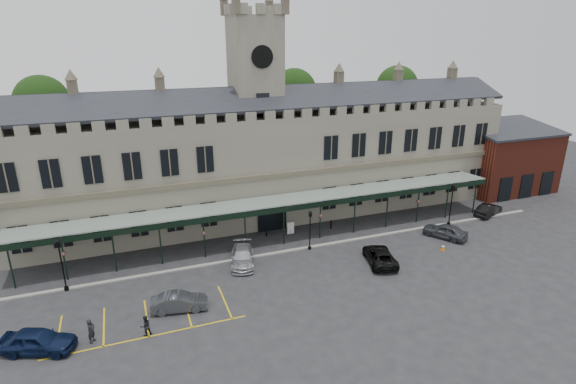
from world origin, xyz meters
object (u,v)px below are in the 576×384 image
object	(u,v)px
sign_board	(291,228)
person_b	(146,326)
person_a	(91,331)
car_right_b	(488,210)
lamp_post_left	(61,260)
car_taxi	(243,256)
traffic_cone	(443,247)
car_right_a	(445,231)
lamp_post_mid	(310,226)
car_van	(380,256)
lamp_post_right	(452,200)
car_left_b	(179,302)
clock_tower	(256,102)
station_building	(258,161)
car_left_a	(38,341)

from	to	relation	value
sign_board	person_b	distance (m)	20.00
sign_board	person_a	size ratio (longest dim) A/B	0.73
car_right_b	sign_board	bearing A→B (deg)	60.78
lamp_post_left	car_taxi	bearing A→B (deg)	-2.60
car_taxi	traffic_cone	bearing A→B (deg)	2.50
traffic_cone	car_right_a	bearing A→B (deg)	48.69
traffic_cone	lamp_post_mid	bearing A→B (deg)	158.36
car_van	person_b	world-z (taller)	person_b
lamp_post_left	lamp_post_mid	world-z (taller)	lamp_post_left
person_b	traffic_cone	bearing A→B (deg)	169.79
lamp_post_right	car_left_b	distance (m)	31.07
car_right_b	person_a	distance (m)	43.63
clock_tower	car_van	xyz separation A→B (m)	(7.00, -15.64, -12.41)
traffic_cone	car_van	size ratio (longest dim) A/B	0.13
car_van	car_right_b	bearing A→B (deg)	-148.11
lamp_post_left	station_building	bearing A→B (deg)	27.92
lamp_post_left	person_b	bearing A→B (deg)	-55.56
car_left_b	person_a	xyz separation A→B (m)	(-6.19, -1.76, 0.19)
traffic_cone	car_right_a	world-z (taller)	car_right_a
clock_tower	lamp_post_left	size ratio (longest dim) A/B	5.14
clock_tower	traffic_cone	bearing A→B (deg)	-47.73
car_left_a	car_right_a	size ratio (longest dim) A/B	1.07
lamp_post_mid	person_a	bearing A→B (deg)	-158.34
lamp_post_mid	sign_board	bearing A→B (deg)	96.48
lamp_post_mid	clock_tower	bearing A→B (deg)	100.50
car_van	car_right_b	distance (m)	18.94
car_right_b	person_a	world-z (taller)	person_a
lamp_post_left	car_right_a	distance (m)	36.40
person_b	lamp_post_right	bearing A→B (deg)	176.98
person_b	sign_board	bearing A→B (deg)	-158.85
car_right_a	clock_tower	bearing A→B (deg)	-70.30
car_right_b	car_left_a	bearing A→B (deg)	79.12
station_building	clock_tower	bearing A→B (deg)	90.00
lamp_post_mid	person_b	size ratio (longest dim) A/B	2.67
clock_tower	traffic_cone	world-z (taller)	clock_tower
car_left_b	clock_tower	bearing A→B (deg)	-24.47
traffic_cone	person_a	xyz separation A→B (m)	(-31.90, -2.97, 0.58)
car_right_a	person_a	distance (m)	34.40
sign_board	car_right_a	xyz separation A→B (m)	(14.76, -6.56, 0.13)
lamp_post_left	car_right_a	bearing A→B (deg)	-4.12
lamp_post_mid	car_left_b	xyz separation A→B (m)	(-13.50, -6.06, -1.75)
station_building	lamp_post_left	distance (m)	22.87
car_left_a	person_b	bearing A→B (deg)	-75.27
lamp_post_left	person_a	xyz separation A→B (m)	(2.27, -7.95, -1.97)
car_van	car_left_b	bearing A→B (deg)	18.49
station_building	lamp_post_right	xyz separation A→B (m)	(18.88, -10.68, -3.52)
car_left_a	car_right_a	distance (m)	37.65
sign_board	lamp_post_left	bearing A→B (deg)	-168.93
clock_tower	car_right_b	world-z (taller)	clock_tower
traffic_cone	sign_board	xyz separation A→B (m)	(-12.68, 8.93, 0.32)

